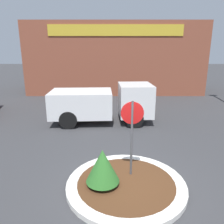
% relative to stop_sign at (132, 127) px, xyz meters
% --- Properties ---
extents(ground_plane, '(120.00, 120.00, 0.00)m').
position_rel_stop_sign_xyz_m(ground_plane, '(-0.17, -0.44, -1.73)').
color(ground_plane, '#38383A').
extents(traffic_island, '(3.53, 3.53, 0.15)m').
position_rel_stop_sign_xyz_m(traffic_island, '(-0.17, -0.44, -1.66)').
color(traffic_island, silver).
rests_on(traffic_island, ground_plane).
extents(stop_sign, '(0.68, 0.07, 2.51)m').
position_rel_stop_sign_xyz_m(stop_sign, '(0.00, 0.00, 0.00)').
color(stop_sign, '#4C4C51').
rests_on(stop_sign, ground_plane).
extents(island_shrub, '(0.97, 0.97, 1.09)m').
position_rel_stop_sign_xyz_m(island_shrub, '(-0.86, -0.56, -0.97)').
color(island_shrub, brown).
rests_on(island_shrub, traffic_island).
extents(utility_truck, '(5.62, 2.54, 2.13)m').
position_rel_stop_sign_xyz_m(utility_truck, '(-1.12, 5.67, -0.60)').
color(utility_truck, white).
rests_on(utility_truck, ground_plane).
extents(storefront_building, '(15.84, 6.07, 6.29)m').
position_rel_stop_sign_xyz_m(storefront_building, '(-0.30, 15.85, 1.42)').
color(storefront_building, brown).
rests_on(storefront_building, ground_plane).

